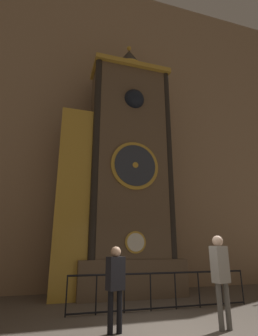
{
  "coord_description": "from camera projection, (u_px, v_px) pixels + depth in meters",
  "views": [
    {
      "loc": [
        -2.5,
        -4.88,
        1.57
      ],
      "look_at": [
        0.36,
        4.44,
        4.54
      ],
      "focal_mm": 28.0,
      "sensor_mm": 36.0,
      "label": 1
    }
  ],
  "objects": [
    {
      "name": "clock_tower",
      "position": [
        120.0,
        171.0,
        10.02
      ],
      "size": [
        4.54,
        1.84,
        10.31
      ],
      "color": "brown",
      "rests_on": "ground_plane"
    },
    {
      "name": "cathedral_back_wall",
      "position": [
        111.0,
        114.0,
        12.17
      ],
      "size": [
        24.0,
        0.32,
        15.04
      ],
      "color": "#997A5B",
      "rests_on": "ground_plane"
    },
    {
      "name": "visitor_far",
      "position": [
        220.0,
        271.0,
        5.49
      ],
      "size": [
        0.38,
        0.29,
        1.82
      ],
      "rotation": [
        0.0,
        0.0,
        0.24
      ],
      "color": "#58554F",
      "rests_on": "ground_plane"
    },
    {
      "name": "railing_fence",
      "position": [
        163.0,
        288.0,
        7.0
      ],
      "size": [
        5.09,
        0.05,
        0.93
      ],
      "color": "black",
      "rests_on": "ground_plane"
    },
    {
      "name": "visitor_near",
      "position": [
        115.0,
        280.0,
        5.24
      ],
      "size": [
        0.39,
        0.31,
        1.59
      ],
      "rotation": [
        0.0,
        0.0,
        0.29
      ],
      "color": "black",
      "rests_on": "ground_plane"
    }
  ]
}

